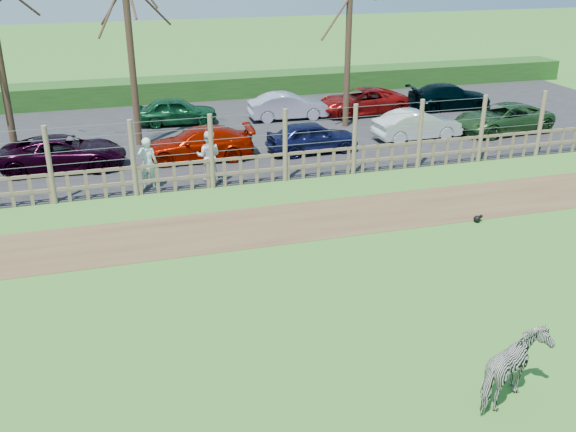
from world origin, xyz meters
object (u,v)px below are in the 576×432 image
object	(u,v)px
zebra	(514,370)
car_6	(503,118)
crow	(477,219)
car_11	(288,106)
car_3	(198,144)
visitor_a	(148,163)
car_5	(417,125)
car_4	(312,137)
car_2	(64,153)
tree_right	(350,3)
visitor_b	(209,156)
tree_mid	(128,20)
car_10	(177,111)
car_13	(449,96)
car_12	(361,101)

from	to	relation	value
zebra	car_6	xyz separation A→B (m)	(9.91, 15.39, -0.02)
crow	car_11	world-z (taller)	car_11
zebra	car_3	xyz separation A→B (m)	(-3.14, 15.26, -0.02)
car_3	car_6	world-z (taller)	same
visitor_a	car_5	distance (m)	11.44
crow	car_4	bearing A→B (deg)	108.06
car_2	car_5	bearing A→B (deg)	-86.49
tree_right	zebra	world-z (taller)	tree_right
visitor_b	car_2	xyz separation A→B (m)	(-4.77, 2.64, -0.26)
tree_mid	visitor_a	distance (m)	6.40
car_3	car_10	bearing A→B (deg)	-175.21
car_10	car_13	distance (m)	13.17
visitor_a	crow	distance (m)	10.51
visitor_b	car_4	distance (m)	4.85
tree_right	car_13	size ratio (longest dim) A/B	1.78
car_6	car_10	world-z (taller)	same
car_11	tree_mid	bearing A→B (deg)	110.92
zebra	car_13	distance (m)	22.15
car_2	car_13	distance (m)	18.31
zebra	car_13	bearing A→B (deg)	-56.37
visitor_b	car_12	distance (m)	11.14
visitor_a	crow	size ratio (longest dim) A/B	6.21
tree_right	car_3	world-z (taller)	tree_right
car_4	car_2	bearing A→B (deg)	84.52
visitor_a	tree_mid	bearing A→B (deg)	-72.51
car_2	car_5	world-z (taller)	same
tree_mid	tree_right	size ratio (longest dim) A/B	0.93
tree_right	car_13	world-z (taller)	tree_right
visitor_b	car_11	xyz separation A→B (m)	(4.89, 7.21, -0.26)
visitor_b	car_6	bearing A→B (deg)	-149.92
car_5	car_11	distance (m)	6.24
car_12	car_13	distance (m)	4.53
car_3	visitor_a	bearing A→B (deg)	-35.05
zebra	car_2	bearing A→B (deg)	-2.83
car_3	car_10	xyz separation A→B (m)	(-0.14, 5.31, 0.00)
tree_mid	visitor_a	world-z (taller)	tree_mid
car_10	car_4	bearing A→B (deg)	-135.94
crow	car_6	size ratio (longest dim) A/B	0.06
tree_mid	car_2	size ratio (longest dim) A/B	1.58
visitor_a	tree_right	bearing A→B (deg)	-130.70
tree_right	car_5	size ratio (longest dim) A/B	2.02
visitor_a	car_6	size ratio (longest dim) A/B	0.40
car_12	car_5	bearing A→B (deg)	3.49
car_4	car_13	xyz separation A→B (m)	(8.65, 4.88, 0.00)
car_3	car_4	xyz separation A→B (m)	(4.36, -0.32, 0.00)
visitor_a	car_4	bearing A→B (deg)	-142.66
car_3	car_4	size ratio (longest dim) A/B	1.17
crow	car_13	distance (m)	14.04
crow	car_3	size ratio (longest dim) A/B	0.07
tree_mid	car_3	size ratio (longest dim) A/B	1.65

